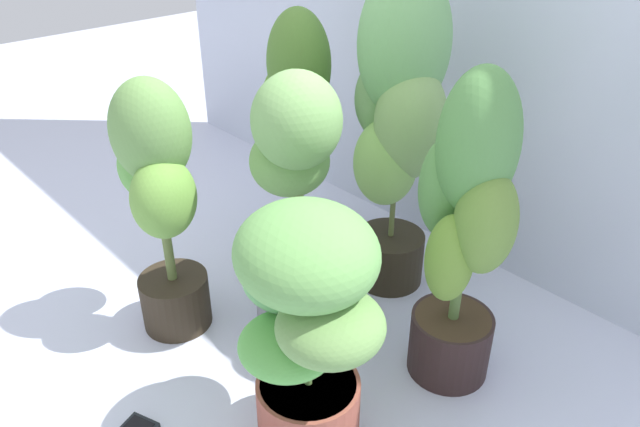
% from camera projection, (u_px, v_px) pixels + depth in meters
% --- Properties ---
extents(ground_plane, '(8.00, 8.00, 0.00)m').
position_uv_depth(ground_plane, '(271.00, 356.00, 1.71)').
color(ground_plane, silver).
rests_on(ground_plane, ground).
extents(potted_plant_back_left, '(0.37, 0.28, 0.85)m').
position_uv_depth(potted_plant_back_left, '(298.00, 131.00, 1.94)').
color(potted_plant_back_left, black).
rests_on(potted_plant_back_left, ground).
extents(potted_plant_front_left, '(0.37, 0.27, 0.76)m').
position_uv_depth(potted_plant_front_left, '(160.00, 195.00, 1.62)').
color(potted_plant_front_left, '#2F261A').
rests_on(potted_plant_front_left, ground).
extents(potted_plant_front_right, '(0.45, 0.40, 0.63)m').
position_uv_depth(potted_plant_front_right, '(306.00, 315.00, 1.29)').
color(potted_plant_front_right, '#954A3A').
rests_on(potted_plant_front_right, ground).
extents(potted_plant_back_right, '(0.34, 0.27, 0.85)m').
position_uv_depth(potted_plant_back_right, '(464.00, 228.00, 1.44)').
color(potted_plant_back_right, '#2E1F1E').
rests_on(potted_plant_back_right, ground).
extents(potted_plant_center, '(0.35, 0.32, 0.79)m').
position_uv_depth(potted_plant_center, '(297.00, 211.00, 1.60)').
color(potted_plant_center, slate).
rests_on(potted_plant_center, ground).
extents(potted_plant_back_center, '(0.39, 0.34, 0.99)m').
position_uv_depth(potted_plant_back_center, '(398.00, 118.00, 1.74)').
color(potted_plant_back_center, '#2B2518').
rests_on(potted_plant_back_center, ground).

